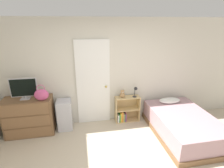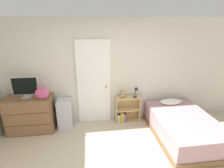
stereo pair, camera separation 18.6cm
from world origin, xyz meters
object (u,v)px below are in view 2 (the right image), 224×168
at_px(tv, 25,87).
at_px(handbag, 42,93).
at_px(bed, 183,126).
at_px(storage_bin, 65,114).
at_px(dresser, 31,114).
at_px(desk_lamp, 136,90).
at_px(bookshelf, 126,111).
at_px(teddy_bear, 123,94).

relative_size(tv, handbag, 1.56).
bearing_deg(bed, storage_bin, 164.35).
relative_size(dresser, desk_lamp, 3.86).
xyz_separation_m(dresser, handbag, (0.35, -0.13, 0.56)).
relative_size(bookshelf, desk_lamp, 2.49).
xyz_separation_m(tv, teddy_bear, (2.20, 0.10, -0.35)).
xyz_separation_m(bookshelf, teddy_bear, (-0.09, -0.01, 0.49)).
height_order(handbag, storage_bin, handbag).
bearing_deg(teddy_bear, tv, -177.47).
bearing_deg(dresser, storage_bin, 4.26).
xyz_separation_m(tv, bookshelf, (2.29, 0.11, -0.84)).
xyz_separation_m(dresser, bookshelf, (2.26, 0.12, -0.16)).
height_order(tv, bookshelf, tv).
bearing_deg(tv, storage_bin, 2.81).
relative_size(dresser, storage_bin, 1.44).
relative_size(dresser, bookshelf, 1.55).
xyz_separation_m(tv, desk_lamp, (2.52, 0.06, -0.25)).
distance_m(bookshelf, bed, 1.39).
relative_size(dresser, bed, 0.56).
relative_size(tv, teddy_bear, 2.74).
bearing_deg(tv, dresser, -41.96).
bearing_deg(bed, bookshelf, 144.58).
bearing_deg(tv, desk_lamp, 1.42).
bearing_deg(teddy_bear, bed, -33.21).
xyz_separation_m(handbag, teddy_bear, (1.83, 0.25, -0.24)).
distance_m(teddy_bear, bed, 1.54).
xyz_separation_m(tv, bed, (3.42, -0.70, -0.86)).
bearing_deg(bookshelf, storage_bin, -177.44).
relative_size(handbag, bed, 0.19).
xyz_separation_m(storage_bin, desk_lamp, (1.74, 0.02, 0.50)).
distance_m(storage_bin, bed, 2.74).
distance_m(dresser, storage_bin, 0.77).
bearing_deg(storage_bin, tv, -177.19).
height_order(storage_bin, teddy_bear, teddy_bear).
height_order(desk_lamp, bed, desk_lamp).
bearing_deg(tv, bed, -11.56).
xyz_separation_m(dresser, storage_bin, (0.76, 0.06, -0.07)).
relative_size(tv, desk_lamp, 2.06).
distance_m(bookshelf, desk_lamp, 0.64).
height_order(bookshelf, bed, bookshelf).
bearing_deg(bookshelf, tv, -177.35).
bearing_deg(handbag, bed, -10.22).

